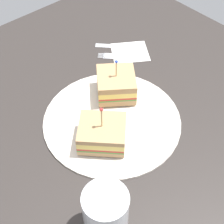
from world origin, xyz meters
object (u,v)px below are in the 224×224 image
Objects in this scene: plate at (112,120)px; drink_glass at (106,215)px; fork at (115,56)px; sandwich_half_back at (116,84)px; knife at (117,46)px; napkin at (130,52)px; sandwich_half_front at (102,133)px.

drink_glass reaches higher than plate.
plate is at bearing -43.82° from fork.
sandwich_half_back is 18.89cm from knife.
plate is 22.18cm from fork.
plate reaches higher than knife.
fork is at bearing -106.63° from napkin.
plate reaches higher than napkin.
napkin is at bearing 13.10° from knife.
sandwich_half_back is 1.27× the size of napkin.
knife is (-2.83, 3.20, 0.00)cm from fork.
sandwich_half_back is at bearing -54.99° from napkin.
napkin is (-17.88, 24.92, -3.16)cm from sandwich_half_front.
sandwich_half_back is (-8.35, 11.31, 0.34)cm from sandwich_half_front.
plate is 3.16× the size of napkin.
fork reaches higher than napkin.
fork is (-10.77, 9.45, -3.40)cm from sandwich_half_back.
drink_glass is (17.35, -16.76, 4.55)cm from plate.
sandwich_half_back reaches higher than fork.
plate is at bearing -44.58° from knife.
sandwich_half_front is 32.64cm from knife.
knife is (-18.83, 18.56, -0.30)cm from plate.
sandwich_half_front is 30.83cm from napkin.
drink_glass is at bearing -44.31° from knife.
sandwich_half_back is 1.11× the size of drink_glass.
plate is 2.86× the size of knife.
sandwich_half_front is at bearing -47.36° from fork.
sandwich_half_front reaches higher than plate.
drink_glass reaches higher than fork.
knife is (-13.60, 12.66, -3.40)cm from sandwich_half_back.
fork and knife have the same top height.
sandwich_half_front is 1.14× the size of drink_glass.
sandwich_half_back is 1.30× the size of fork.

